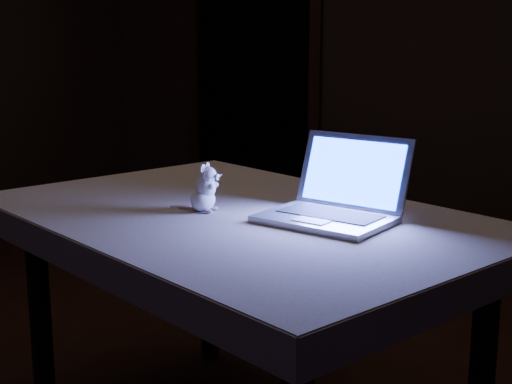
% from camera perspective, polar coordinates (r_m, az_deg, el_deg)
% --- Properties ---
extents(floor, '(5.00, 5.00, 0.00)m').
position_cam_1_polar(floor, '(2.98, -2.90, -14.22)').
color(floor, black).
rests_on(floor, ground).
extents(back_wall, '(4.50, 0.04, 2.60)m').
position_cam_1_polar(back_wall, '(5.00, 11.38, 11.64)').
color(back_wall, black).
rests_on(back_wall, ground).
extents(doorway, '(1.06, 0.36, 2.13)m').
position_cam_1_polar(doorway, '(5.40, -0.20, 9.40)').
color(doorway, black).
rests_on(doorway, back_wall).
extents(table, '(1.72, 1.43, 0.79)m').
position_cam_1_polar(table, '(2.36, -1.27, -11.07)').
color(table, black).
rests_on(table, floor).
extents(tablecloth, '(1.83, 1.54, 0.09)m').
position_cam_1_polar(tablecloth, '(2.20, -1.55, -3.02)').
color(tablecloth, beige).
rests_on(tablecloth, table).
extents(laptop, '(0.41, 0.37, 0.24)m').
position_cam_1_polar(laptop, '(2.10, 5.36, 0.87)').
color(laptop, '#ABAAAF').
rests_on(laptop, tablecloth).
extents(plush_mouse, '(0.12, 0.12, 0.15)m').
position_cam_1_polar(plush_mouse, '(2.24, -4.12, 0.34)').
color(plush_mouse, white).
rests_on(plush_mouse, tablecloth).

